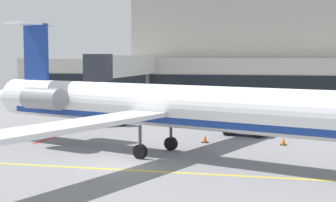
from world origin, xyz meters
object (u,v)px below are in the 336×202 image
object	(u,v)px
baggage_tug	(241,124)
fuel_tank	(60,99)
regional_jet	(169,106)
pushback_tractor	(112,115)

from	to	relation	value
baggage_tug	fuel_tank	size ratio (longest dim) A/B	0.46
fuel_tank	regional_jet	bearing A→B (deg)	-52.07
baggage_tug	pushback_tractor	size ratio (longest dim) A/B	1.15
pushback_tractor	fuel_tank	xyz separation A→B (m)	(-10.09, 10.59, 0.49)
baggage_tug	pushback_tractor	xyz separation A→B (m)	(-12.07, 3.39, 0.09)
regional_jet	baggage_tug	distance (m)	10.63
regional_jet	pushback_tractor	world-z (taller)	regional_jet
regional_jet	pushback_tractor	size ratio (longest dim) A/B	10.18
baggage_tug	fuel_tank	xyz separation A→B (m)	(-22.16, 13.98, 0.57)
baggage_tug	fuel_tank	distance (m)	26.20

